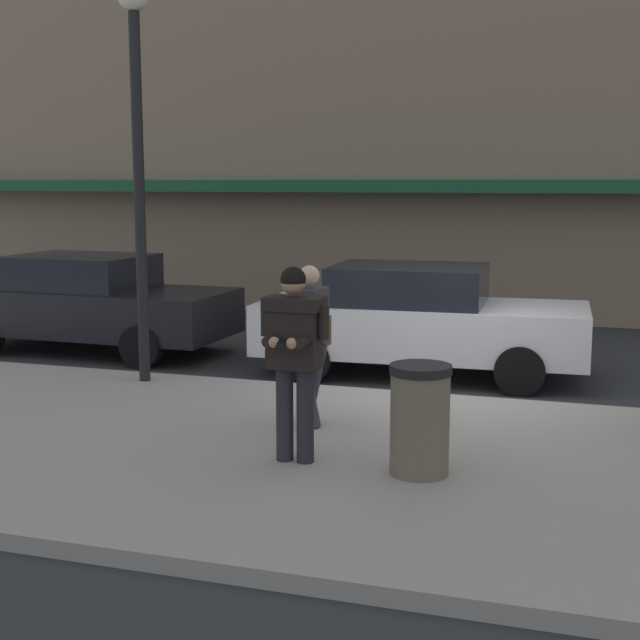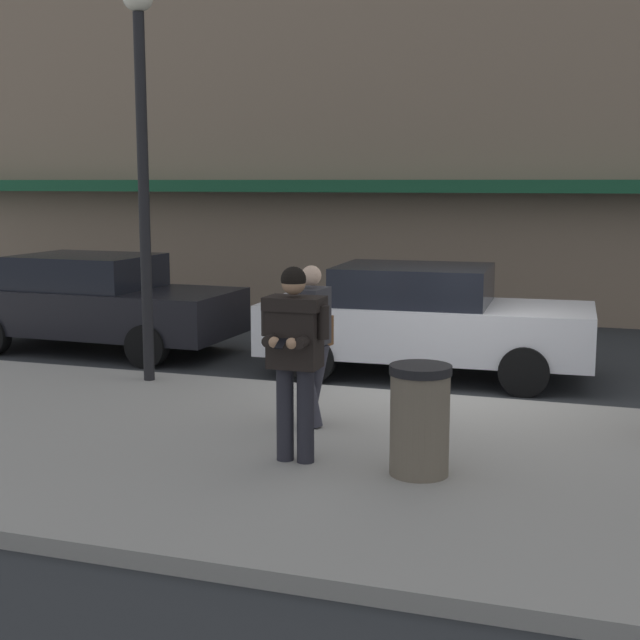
{
  "view_description": "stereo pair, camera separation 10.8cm",
  "coord_description": "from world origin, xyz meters",
  "px_view_note": "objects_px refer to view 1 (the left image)",
  "views": [
    {
      "loc": [
        1.74,
        -10.71,
        2.7
      ],
      "look_at": [
        -0.61,
        -3.36,
        1.49
      ],
      "focal_mm": 50.0,
      "sensor_mm": 36.0,
      "label": 1
    },
    {
      "loc": [
        1.84,
        -10.67,
        2.7
      ],
      "look_at": [
        -0.61,
        -3.36,
        1.49
      ],
      "focal_mm": 50.0,
      "sensor_mm": 36.0,
      "label": 2
    }
  ],
  "objects_px": {
    "parked_sedan_near": "(89,303)",
    "parked_sedan_mid": "(418,319)",
    "pedestrian_with_bag": "(310,335)",
    "street_lamp_post": "(138,145)",
    "trash_bin": "(420,419)",
    "man_texting_on_phone": "(294,343)"
  },
  "relations": [
    {
      "from": "parked_sedan_near",
      "to": "man_texting_on_phone",
      "type": "distance_m",
      "value": 6.99
    },
    {
      "from": "parked_sedan_near",
      "to": "parked_sedan_mid",
      "type": "xyz_separation_m",
      "value": [
        5.33,
        -0.13,
        0.0
      ]
    },
    {
      "from": "man_texting_on_phone",
      "to": "street_lamp_post",
      "type": "distance_m",
      "value": 4.37
    },
    {
      "from": "trash_bin",
      "to": "pedestrian_with_bag",
      "type": "bearing_deg",
      "value": 138.84
    },
    {
      "from": "parked_sedan_mid",
      "to": "pedestrian_with_bag",
      "type": "bearing_deg",
      "value": -97.98
    },
    {
      "from": "pedestrian_with_bag",
      "to": "street_lamp_post",
      "type": "xyz_separation_m",
      "value": [
        -2.71,
        1.34,
        2.03
      ]
    },
    {
      "from": "parked_sedan_mid",
      "to": "trash_bin",
      "type": "height_order",
      "value": "parked_sedan_mid"
    },
    {
      "from": "parked_sedan_near",
      "to": "man_texting_on_phone",
      "type": "bearing_deg",
      "value": -42.8
    },
    {
      "from": "man_texting_on_phone",
      "to": "street_lamp_post",
      "type": "bearing_deg",
      "value": 138.84
    },
    {
      "from": "pedestrian_with_bag",
      "to": "trash_bin",
      "type": "height_order",
      "value": "pedestrian_with_bag"
    },
    {
      "from": "street_lamp_post",
      "to": "trash_bin",
      "type": "xyz_separation_m",
      "value": [
        4.13,
        -2.59,
        -2.51
      ]
    },
    {
      "from": "parked_sedan_near",
      "to": "man_texting_on_phone",
      "type": "relative_size",
      "value": 2.52
    },
    {
      "from": "pedestrian_with_bag",
      "to": "street_lamp_post",
      "type": "bearing_deg",
      "value": 153.6
    },
    {
      "from": "parked_sedan_near",
      "to": "trash_bin",
      "type": "xyz_separation_m",
      "value": [
        6.28,
        -4.73,
        -0.16
      ]
    },
    {
      "from": "pedestrian_with_bag",
      "to": "street_lamp_post",
      "type": "height_order",
      "value": "street_lamp_post"
    },
    {
      "from": "parked_sedan_mid",
      "to": "pedestrian_with_bag",
      "type": "height_order",
      "value": "pedestrian_with_bag"
    },
    {
      "from": "parked_sedan_near",
      "to": "trash_bin",
      "type": "height_order",
      "value": "parked_sedan_near"
    },
    {
      "from": "parked_sedan_mid",
      "to": "street_lamp_post",
      "type": "bearing_deg",
      "value": -147.58
    },
    {
      "from": "street_lamp_post",
      "to": "trash_bin",
      "type": "bearing_deg",
      "value": -32.07
    },
    {
      "from": "man_texting_on_phone",
      "to": "street_lamp_post",
      "type": "xyz_separation_m",
      "value": [
        -2.97,
        2.59,
        1.89
      ]
    },
    {
      "from": "parked_sedan_mid",
      "to": "trash_bin",
      "type": "xyz_separation_m",
      "value": [
        0.95,
        -4.6,
        -0.16
      ]
    },
    {
      "from": "parked_sedan_mid",
      "to": "trash_bin",
      "type": "bearing_deg",
      "value": -78.34
    }
  ]
}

